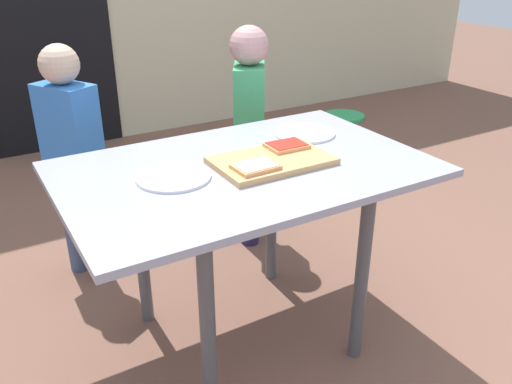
{
  "coord_description": "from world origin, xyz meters",
  "views": [
    {
      "loc": [
        -0.8,
        -1.43,
        1.4
      ],
      "look_at": [
        0.04,
        0.0,
        0.61
      ],
      "focal_mm": 37.25,
      "sensor_mm": 36.0,
      "label": 1
    }
  ],
  "objects_px": {
    "dining_table": "(245,189)",
    "garden_hose_coil": "(344,116)",
    "cutting_board": "(272,161)",
    "pizza_slice_near_left": "(256,167)",
    "child_left": "(73,153)",
    "plate_white_right": "(304,133)",
    "plate_white_left": "(173,177)",
    "pizza_slice_far_right": "(287,146)",
    "child_right": "(249,122)"
  },
  "relations": [
    {
      "from": "dining_table",
      "to": "garden_hose_coil",
      "type": "distance_m",
      "value": 3.01
    },
    {
      "from": "plate_white_right",
      "to": "dining_table",
      "type": "bearing_deg",
      "value": -155.62
    },
    {
      "from": "plate_white_right",
      "to": "child_right",
      "type": "xyz_separation_m",
      "value": [
        0.05,
        0.51,
        -0.1
      ]
    },
    {
      "from": "garden_hose_coil",
      "to": "plate_white_left",
      "type": "bearing_deg",
      "value": -139.78
    },
    {
      "from": "cutting_board",
      "to": "child_left",
      "type": "relative_size",
      "value": 0.37
    },
    {
      "from": "pizza_slice_near_left",
      "to": "child_left",
      "type": "relative_size",
      "value": 0.14
    },
    {
      "from": "plate_white_left",
      "to": "dining_table",
      "type": "bearing_deg",
      "value": -5.46
    },
    {
      "from": "garden_hose_coil",
      "to": "child_left",
      "type": "bearing_deg",
      "value": -153.16
    },
    {
      "from": "plate_white_right",
      "to": "garden_hose_coil",
      "type": "height_order",
      "value": "plate_white_right"
    },
    {
      "from": "cutting_board",
      "to": "pizza_slice_near_left",
      "type": "distance_m",
      "value": 0.11
    },
    {
      "from": "plate_white_right",
      "to": "garden_hose_coil",
      "type": "relative_size",
      "value": 0.66
    },
    {
      "from": "plate_white_left",
      "to": "pizza_slice_near_left",
      "type": "bearing_deg",
      "value": -24.5
    },
    {
      "from": "plate_white_right",
      "to": "child_right",
      "type": "distance_m",
      "value": 0.52
    },
    {
      "from": "plate_white_right",
      "to": "child_left",
      "type": "relative_size",
      "value": 0.23
    },
    {
      "from": "pizza_slice_near_left",
      "to": "child_left",
      "type": "bearing_deg",
      "value": 115.45
    },
    {
      "from": "cutting_board",
      "to": "child_right",
      "type": "height_order",
      "value": "child_right"
    },
    {
      "from": "plate_white_right",
      "to": "child_left",
      "type": "distance_m",
      "value": 0.97
    },
    {
      "from": "cutting_board",
      "to": "dining_table",
      "type": "bearing_deg",
      "value": 160.35
    },
    {
      "from": "dining_table",
      "to": "pizza_slice_near_left",
      "type": "xyz_separation_m",
      "value": [
        -0.01,
        -0.08,
        0.12
      ]
    },
    {
      "from": "pizza_slice_near_left",
      "to": "child_left",
      "type": "xyz_separation_m",
      "value": [
        -0.4,
        0.84,
        -0.16
      ]
    },
    {
      "from": "cutting_board",
      "to": "plate_white_right",
      "type": "relative_size",
      "value": 1.63
    },
    {
      "from": "pizza_slice_far_right",
      "to": "child_right",
      "type": "xyz_separation_m",
      "value": [
        0.22,
        0.65,
        -0.13
      ]
    },
    {
      "from": "garden_hose_coil",
      "to": "plate_white_right",
      "type": "bearing_deg",
      "value": -133.48
    },
    {
      "from": "dining_table",
      "to": "pizza_slice_near_left",
      "type": "height_order",
      "value": "pizza_slice_near_left"
    },
    {
      "from": "cutting_board",
      "to": "child_right",
      "type": "xyz_separation_m",
      "value": [
        0.32,
        0.7,
        -0.11
      ]
    },
    {
      "from": "plate_white_left",
      "to": "garden_hose_coil",
      "type": "distance_m",
      "value": 3.19
    },
    {
      "from": "dining_table",
      "to": "garden_hose_coil",
      "type": "relative_size",
      "value": 3.38
    },
    {
      "from": "pizza_slice_near_left",
      "to": "pizza_slice_far_right",
      "type": "bearing_deg",
      "value": 29.85
    },
    {
      "from": "pizza_slice_near_left",
      "to": "plate_white_left",
      "type": "bearing_deg",
      "value": 155.5
    },
    {
      "from": "pizza_slice_near_left",
      "to": "child_right",
      "type": "relative_size",
      "value": 0.13
    },
    {
      "from": "dining_table",
      "to": "plate_white_left",
      "type": "bearing_deg",
      "value": 174.54
    },
    {
      "from": "cutting_board",
      "to": "child_left",
      "type": "bearing_deg",
      "value": 122.21
    },
    {
      "from": "dining_table",
      "to": "plate_white_left",
      "type": "xyz_separation_m",
      "value": [
        -0.25,
        0.02,
        0.09
      ]
    },
    {
      "from": "pizza_slice_far_right",
      "to": "plate_white_right",
      "type": "distance_m",
      "value": 0.22
    },
    {
      "from": "pizza_slice_near_left",
      "to": "plate_white_right",
      "type": "xyz_separation_m",
      "value": [
        0.36,
        0.25,
        -0.02
      ]
    },
    {
      "from": "cutting_board",
      "to": "child_left",
      "type": "distance_m",
      "value": 0.93
    },
    {
      "from": "dining_table",
      "to": "plate_white_right",
      "type": "height_order",
      "value": "plate_white_right"
    },
    {
      "from": "pizza_slice_near_left",
      "to": "pizza_slice_far_right",
      "type": "xyz_separation_m",
      "value": [
        0.19,
        0.11,
        0.0
      ]
    },
    {
      "from": "plate_white_right",
      "to": "plate_white_left",
      "type": "xyz_separation_m",
      "value": [
        -0.6,
        -0.14,
        0.0
      ]
    },
    {
      "from": "dining_table",
      "to": "plate_white_right",
      "type": "relative_size",
      "value": 5.09
    },
    {
      "from": "cutting_board",
      "to": "plate_white_right",
      "type": "xyz_separation_m",
      "value": [
        0.27,
        0.19,
        -0.01
      ]
    },
    {
      "from": "child_left",
      "to": "pizza_slice_far_right",
      "type": "bearing_deg",
      "value": -50.89
    },
    {
      "from": "cutting_board",
      "to": "pizza_slice_far_right",
      "type": "height_order",
      "value": "pizza_slice_far_right"
    },
    {
      "from": "dining_table",
      "to": "child_left",
      "type": "relative_size",
      "value": 1.17
    },
    {
      "from": "cutting_board",
      "to": "pizza_slice_near_left",
      "type": "bearing_deg",
      "value": -150.33
    },
    {
      "from": "child_left",
      "to": "cutting_board",
      "type": "bearing_deg",
      "value": -57.79
    },
    {
      "from": "cutting_board",
      "to": "garden_hose_coil",
      "type": "relative_size",
      "value": 1.08
    },
    {
      "from": "plate_white_right",
      "to": "plate_white_left",
      "type": "bearing_deg",
      "value": -167.11
    },
    {
      "from": "cutting_board",
      "to": "pizza_slice_far_right",
      "type": "xyz_separation_m",
      "value": [
        0.1,
        0.06,
        0.02
      ]
    },
    {
      "from": "pizza_slice_far_right",
      "to": "child_left",
      "type": "distance_m",
      "value": 0.95
    }
  ]
}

